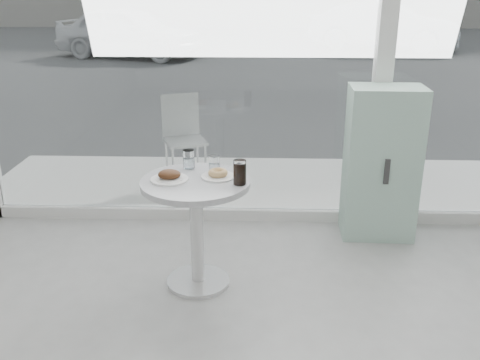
{
  "coord_description": "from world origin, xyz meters",
  "views": [
    {
      "loc": [
        -0.09,
        -1.35,
        1.99
      ],
      "look_at": [
        -0.2,
        1.7,
        0.85
      ],
      "focal_mm": 40.0,
      "sensor_mm": 36.0,
      "label": 1
    }
  ],
  "objects_px": {
    "car_silver": "(384,26)",
    "plate_fritter": "(170,176)",
    "main_table": "(196,211)",
    "mint_cabinet": "(381,163)",
    "cola_glass": "(240,173)",
    "car_white": "(129,32)",
    "water_tumbler_b": "(214,165)",
    "plate_donut": "(218,174)",
    "water_tumbler_a": "(189,160)",
    "patio_chair": "(183,133)"
  },
  "relations": [
    {
      "from": "car_silver",
      "to": "plate_fritter",
      "type": "bearing_deg",
      "value": -177.97
    },
    {
      "from": "main_table",
      "to": "mint_cabinet",
      "type": "distance_m",
      "value": 1.64
    },
    {
      "from": "plate_fritter",
      "to": "cola_glass",
      "type": "relative_size",
      "value": 1.55
    },
    {
      "from": "car_white",
      "to": "water_tumbler_b",
      "type": "distance_m",
      "value": 12.08
    },
    {
      "from": "main_table",
      "to": "car_silver",
      "type": "bearing_deg",
      "value": 73.09
    },
    {
      "from": "main_table",
      "to": "mint_cabinet",
      "type": "relative_size",
      "value": 0.62
    },
    {
      "from": "plate_donut",
      "to": "cola_glass",
      "type": "bearing_deg",
      "value": -38.79
    },
    {
      "from": "plate_donut",
      "to": "cola_glass",
      "type": "xyz_separation_m",
      "value": [
        0.15,
        -0.12,
        0.06
      ]
    },
    {
      "from": "car_white",
      "to": "plate_donut",
      "type": "distance_m",
      "value": 12.17
    },
    {
      "from": "mint_cabinet",
      "to": "plate_donut",
      "type": "bearing_deg",
      "value": -146.14
    },
    {
      "from": "plate_donut",
      "to": "water_tumbler_b",
      "type": "xyz_separation_m",
      "value": [
        -0.03,
        0.09,
        0.03
      ]
    },
    {
      "from": "plate_donut",
      "to": "cola_glass",
      "type": "height_order",
      "value": "cola_glass"
    },
    {
      "from": "mint_cabinet",
      "to": "water_tumbler_a",
      "type": "height_order",
      "value": "mint_cabinet"
    },
    {
      "from": "cola_glass",
      "to": "water_tumbler_a",
      "type": "bearing_deg",
      "value": 140.66
    },
    {
      "from": "main_table",
      "to": "water_tumbler_b",
      "type": "bearing_deg",
      "value": 52.2
    },
    {
      "from": "water_tumbler_b",
      "to": "car_white",
      "type": "bearing_deg",
      "value": 105.84
    },
    {
      "from": "plate_fritter",
      "to": "water_tumbler_a",
      "type": "xyz_separation_m",
      "value": [
        0.09,
        0.24,
        0.03
      ]
    },
    {
      "from": "mint_cabinet",
      "to": "car_silver",
      "type": "bearing_deg",
      "value": 79.53
    },
    {
      "from": "plate_donut",
      "to": "car_white",
      "type": "bearing_deg",
      "value": 105.87
    },
    {
      "from": "car_white",
      "to": "water_tumbler_b",
      "type": "xyz_separation_m",
      "value": [
        3.3,
        -11.62,
        0.13
      ]
    },
    {
      "from": "water_tumbler_a",
      "to": "water_tumbler_b",
      "type": "height_order",
      "value": "water_tumbler_a"
    },
    {
      "from": "mint_cabinet",
      "to": "main_table",
      "type": "bearing_deg",
      "value": -147.06
    },
    {
      "from": "main_table",
      "to": "water_tumbler_b",
      "type": "xyz_separation_m",
      "value": [
        0.11,
        0.15,
        0.27
      ]
    },
    {
      "from": "water_tumbler_a",
      "to": "patio_chair",
      "type": "bearing_deg",
      "value": 99.35
    },
    {
      "from": "plate_fritter",
      "to": "mint_cabinet",
      "type": "bearing_deg",
      "value": 28.55
    },
    {
      "from": "main_table",
      "to": "water_tumbler_a",
      "type": "height_order",
      "value": "water_tumbler_a"
    },
    {
      "from": "plate_donut",
      "to": "patio_chair",
      "type": "bearing_deg",
      "value": 104.82
    },
    {
      "from": "cola_glass",
      "to": "mint_cabinet",
      "type": "bearing_deg",
      "value": 39.37
    },
    {
      "from": "main_table",
      "to": "plate_donut",
      "type": "distance_m",
      "value": 0.29
    },
    {
      "from": "plate_donut",
      "to": "water_tumbler_a",
      "type": "distance_m",
      "value": 0.28
    },
    {
      "from": "patio_chair",
      "to": "car_white",
      "type": "relative_size",
      "value": 0.22
    },
    {
      "from": "plate_fritter",
      "to": "cola_glass",
      "type": "bearing_deg",
      "value": -7.05
    },
    {
      "from": "main_table",
      "to": "patio_chair",
      "type": "xyz_separation_m",
      "value": [
        -0.35,
        1.92,
        0.0
      ]
    },
    {
      "from": "mint_cabinet",
      "to": "patio_chair",
      "type": "relative_size",
      "value": 1.39
    },
    {
      "from": "car_silver",
      "to": "mint_cabinet",
      "type": "bearing_deg",
      "value": -172.64
    },
    {
      "from": "car_silver",
      "to": "water_tumbler_b",
      "type": "distance_m",
      "value": 14.26
    },
    {
      "from": "car_white",
      "to": "plate_fritter",
      "type": "height_order",
      "value": "car_white"
    },
    {
      "from": "main_table",
      "to": "car_white",
      "type": "relative_size",
      "value": 0.19
    },
    {
      "from": "main_table",
      "to": "patio_chair",
      "type": "bearing_deg",
      "value": 100.25
    },
    {
      "from": "car_white",
      "to": "cola_glass",
      "type": "distance_m",
      "value": 12.33
    },
    {
      "from": "main_table",
      "to": "patio_chair",
      "type": "distance_m",
      "value": 1.95
    },
    {
      "from": "car_white",
      "to": "cola_glass",
      "type": "bearing_deg",
      "value": -146.2
    },
    {
      "from": "patio_chair",
      "to": "cola_glass",
      "type": "relative_size",
      "value": 5.58
    },
    {
      "from": "plate_fritter",
      "to": "water_tumbler_a",
      "type": "distance_m",
      "value": 0.26
    },
    {
      "from": "main_table",
      "to": "plate_fritter",
      "type": "bearing_deg",
      "value": -179.05
    },
    {
      "from": "main_table",
      "to": "mint_cabinet",
      "type": "bearing_deg",
      "value": 31.21
    },
    {
      "from": "main_table",
      "to": "plate_donut",
      "type": "height_order",
      "value": "plate_donut"
    },
    {
      "from": "plate_donut",
      "to": "water_tumbler_a",
      "type": "xyz_separation_m",
      "value": [
        -0.22,
        0.18,
        0.04
      ]
    },
    {
      "from": "patio_chair",
      "to": "cola_glass",
      "type": "xyz_separation_m",
      "value": [
        0.64,
        -1.98,
        0.29
      ]
    },
    {
      "from": "patio_chair",
      "to": "plate_donut",
      "type": "xyz_separation_m",
      "value": [
        0.49,
        -1.86,
        0.24
      ]
    }
  ]
}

